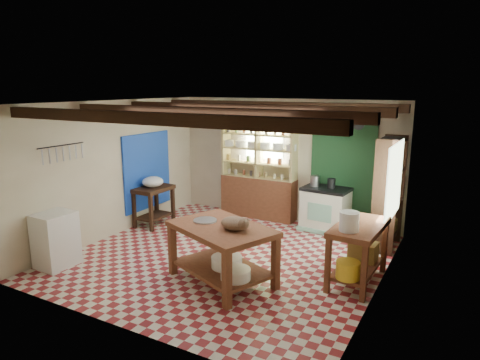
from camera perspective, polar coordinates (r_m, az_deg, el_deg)
The scene contains 30 objects.
floor at distance 7.44m, azimuth -1.81°, elevation -10.25°, with size 5.00×5.00×0.02m, color maroon.
ceiling at distance 6.87m, azimuth -1.96°, elevation 10.26°, with size 5.00×5.00×0.02m, color #4B4C51.
wall_back at distance 9.23m, azimuth 6.09°, elevation 2.66°, with size 5.00×0.04×2.60m, color beige.
wall_front at distance 5.13m, azimuth -16.37°, elevation -5.81°, with size 5.00×0.04×2.60m, color beige.
wall_left at distance 8.57m, azimuth -16.41°, elevation 1.45°, with size 0.04×5.00×2.60m, color beige.
wall_right at distance 6.18m, azimuth 18.48°, elevation -2.85°, with size 0.04×5.00×2.60m, color beige.
ceiling_beams at distance 6.87m, azimuth -1.95°, elevation 9.26°, with size 5.00×3.80×0.15m, color #341E12.
blue_wall_patch at distance 9.23m, azimuth -12.25°, elevation 1.17°, with size 0.04×1.40×1.60m, color blue.
green_wall_patch at distance 8.81m, azimuth 13.50°, elevation 1.58°, with size 1.30×0.04×2.30m, color #1B4523.
window_back at distance 9.36m, azimuth 3.26°, elevation 5.32°, with size 0.90×0.02×0.80m, color #B4C6B0.
window_right at distance 7.12m, azimuth 19.89°, elevation -0.14°, with size 0.02×1.30×1.20m, color #B4C6B0.
utensil_rail at distance 7.66m, azimuth -22.66°, elevation 3.38°, with size 0.06×0.90×0.28m, color black.
pot_rack at distance 8.29m, azimuth 13.04°, elevation 7.43°, with size 0.86×0.12×0.36m, color black.
shelving_unit at distance 9.33m, azimuth 2.49°, elevation 1.57°, with size 1.70×0.34×2.20m, color tan.
tall_rack at distance 8.01m, azimuth 19.21°, elevation -1.69°, with size 0.40×0.86×2.00m, color #341E12.
work_table at distance 6.42m, azimuth -2.43°, elevation -9.81°, with size 1.52×1.01×0.86m, color brown.
stove at distance 8.76m, azimuth 11.31°, elevation -3.82°, with size 0.90×0.61×0.88m, color #ECE5CD.
prep_table at distance 9.10m, azimuth -11.42°, elevation -3.42°, with size 0.56×0.81×0.82m, color #341E12.
white_cabinet at distance 7.54m, azimuth -23.36°, elevation -7.31°, with size 0.49×0.59×0.89m, color white.
right_counter at distance 6.63m, azimuth 15.43°, elevation -9.41°, with size 0.62×1.24×0.89m, color brown.
cat at distance 6.08m, azimuth -0.67°, elevation -5.81°, with size 0.42×0.32×0.19m, color #906F54.
steel_tray at distance 6.51m, azimuth -4.67°, elevation -5.39°, with size 0.36×0.36×0.02m, color #9F9DA5.
basin_large at distance 6.46m, azimuth -1.78°, elevation -10.84°, with size 0.46×0.46×0.16m, color white.
basin_small at distance 6.09m, azimuth -0.58°, elevation -12.41°, with size 0.42×0.42×0.15m, color white.
kettle_left at distance 8.72m, azimuth 9.95°, elevation -0.12°, with size 0.19×0.19×0.21m, color #9F9DA5.
kettle_right at distance 8.59m, azimuth 12.08°, elevation -0.46°, with size 0.16×0.16×0.20m, color black.
enamel_bowl at distance 8.97m, azimuth -11.56°, elevation -0.24°, with size 0.43×0.43×0.22m, color white.
white_bucket at distance 6.13m, azimuth 14.37°, elevation -5.38°, with size 0.27×0.27×0.27m, color white.
wicker_basket at distance 6.92m, azimuth 16.10°, elevation -9.11°, with size 0.40×0.32×0.28m, color #A08440.
yellow_tub at distance 6.26m, azimuth 14.20°, elevation -11.54°, with size 0.33×0.33×0.25m, color yellow.
Camera 1 is at (3.52, -5.89, 2.87)m, focal length 32.00 mm.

